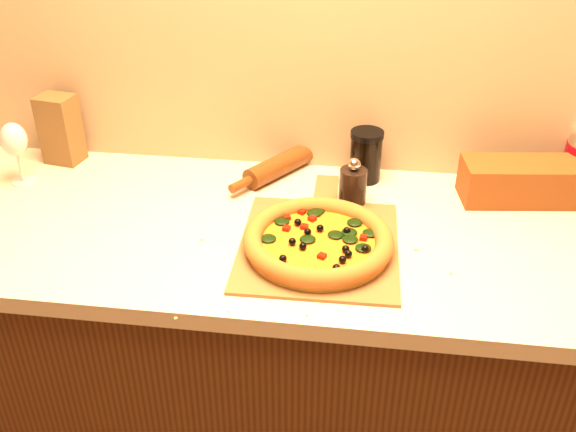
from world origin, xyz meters
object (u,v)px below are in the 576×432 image
object	(u,v)px
pizza_peel	(319,242)
rolling_pin	(287,162)
dark_jar	(366,156)
wine_glass	(14,141)
pepper_grinder	(353,186)
pizza	(318,241)

from	to	relation	value
pizza_peel	rolling_pin	xyz separation A→B (m)	(-0.12, 0.34, 0.02)
dark_jar	wine_glass	bearing A→B (deg)	-171.30
rolling_pin	wine_glass	distance (m)	0.71
rolling_pin	pepper_grinder	bearing A→B (deg)	-40.42
pizza_peel	wine_glass	world-z (taller)	wine_glass
pizza	pepper_grinder	size ratio (longest dim) A/B	2.60
pizza	rolling_pin	world-z (taller)	rolling_pin
pizza	pizza_peel	bearing A→B (deg)	90.53
wine_glass	dark_jar	xyz separation A→B (m)	(0.89, 0.14, -0.05)
pizza	wine_glass	size ratio (longest dim) A/B	1.97
pizza_peel	rolling_pin	world-z (taller)	rolling_pin
pizza_peel	rolling_pin	size ratio (longest dim) A/B	1.49
pizza_peel	pizza	xyz separation A→B (m)	(0.00, -0.04, 0.03)
pizza	wine_glass	xyz separation A→B (m)	(-0.80, 0.22, 0.09)
pizza_peel	pepper_grinder	xyz separation A→B (m)	(0.06, 0.18, 0.05)
pizza_peel	dark_jar	xyz separation A→B (m)	(0.09, 0.32, 0.07)
pizza_peel	dark_jar	bearing A→B (deg)	73.20
pizza_peel	wine_glass	bearing A→B (deg)	166.00
pepper_grinder	dark_jar	world-z (taller)	dark_jar
rolling_pin	wine_glass	world-z (taller)	wine_glass
pizza_peel	rolling_pin	distance (m)	0.36
pizza	wine_glass	world-z (taller)	wine_glass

